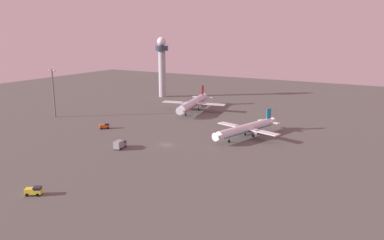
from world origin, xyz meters
name	(u,v)px	position (x,y,z in m)	size (l,w,h in m)	color
ground_plane	(167,145)	(0.00, 0.00, 0.00)	(416.00, 416.00, 0.00)	#56544F
control_tower	(162,63)	(-61.00, 87.76, 21.58)	(8.00, 8.00, 37.30)	#A8A8B2
airplane_mid_apron	(247,128)	(21.57, 24.61, 3.55)	(28.23, 35.96, 9.39)	white
airplane_terminal_side	(193,103)	(-21.76, 58.39, 4.21)	(33.73, 43.06, 11.13)	silver
cargo_loader	(34,191)	(-4.82, -54.12, 1.18)	(4.56, 3.82, 2.25)	yellow
catering_truck	(120,144)	(-11.98, -11.98, 1.58)	(3.31, 5.98, 3.05)	gray
maintenance_van	(105,126)	(-36.41, 6.97, 1.18)	(4.21, 4.40, 2.25)	#D85919
apron_light_east	(53,90)	(-72.90, 12.37, 13.42)	(4.80, 0.90, 23.24)	slate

